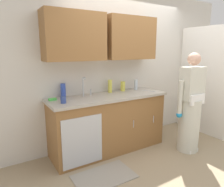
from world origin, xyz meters
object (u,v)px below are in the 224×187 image
at_px(bottle_dish_liquid, 110,86).
at_px(sponge, 52,99).
at_px(cup_by_sink, 63,100).
at_px(sink, 90,99).
at_px(knife_on_counter, 149,91).
at_px(person_at_sink, 190,110).
at_px(bottle_cleaner_spray, 63,91).
at_px(bottle_water_tall, 123,86).
at_px(bottle_soap, 136,85).

distance_m(bottle_dish_liquid, sponge, 1.01).
xyz_separation_m(cup_by_sink, sponge, (-0.08, 0.24, -0.03)).
bearing_deg(sink, knife_on_counter, -4.31).
height_order(person_at_sink, bottle_cleaner_spray, person_at_sink).
distance_m(bottle_dish_liquid, knife_on_counter, 0.71).
relative_size(bottle_water_tall, bottle_dish_liquid, 0.77).
distance_m(bottle_water_tall, bottle_soap, 0.27).
bearing_deg(person_at_sink, cup_by_sink, 162.14).
bearing_deg(bottle_cleaner_spray, knife_on_counter, -11.77).
relative_size(bottle_water_tall, bottle_soap, 0.89).
xyz_separation_m(bottle_cleaner_spray, knife_on_counter, (1.46, -0.30, -0.11)).
bearing_deg(bottle_cleaner_spray, bottle_soap, -3.51).
height_order(bottle_cleaner_spray, bottle_dish_liquid, same).
bearing_deg(sponge, bottle_dish_liquid, 2.69).
height_order(bottle_water_tall, sponge, bottle_water_tall).
bearing_deg(knife_on_counter, cup_by_sink, 65.43).
bearing_deg(bottle_cleaner_spray, bottle_dish_liquid, -2.94).
xyz_separation_m(person_at_sink, bottle_cleaner_spray, (-1.79, 0.94, 0.36)).
height_order(bottle_dish_liquid, cup_by_sink, bottle_dish_liquid).
bearing_deg(person_at_sink, bottle_cleaner_spray, 152.25).
xyz_separation_m(bottle_soap, knife_on_counter, (0.12, -0.22, -0.09)).
bearing_deg(bottle_cleaner_spray, person_at_sink, -27.75).
bearing_deg(bottle_soap, knife_on_counter, -61.57).
xyz_separation_m(bottle_soap, bottle_dish_liquid, (-0.53, 0.04, 0.01)).
bearing_deg(cup_by_sink, bottle_dish_liquid, 17.33).
bearing_deg(sink, bottle_dish_liquid, 20.56).
bearing_deg(bottle_cleaner_spray, sink, -33.15).
height_order(person_at_sink, bottle_water_tall, person_at_sink).
xyz_separation_m(bottle_dish_liquid, cup_by_sink, (-0.92, -0.29, -0.06)).
bearing_deg(bottle_cleaner_spray, sponge, -155.47).
distance_m(bottle_soap, sponge, 1.54).
bearing_deg(sponge, bottle_cleaner_spray, 24.53).
bearing_deg(knife_on_counter, bottle_dish_liquid, 42.49).
distance_m(bottle_cleaner_spray, sponge, 0.23).
height_order(sink, knife_on_counter, sink).
relative_size(sink, bottle_water_tall, 2.95).
distance_m(sink, bottle_dish_liquid, 0.52).
xyz_separation_m(sink, sponge, (-0.53, 0.13, 0.03)).
distance_m(bottle_dish_liquid, cup_by_sink, 0.97).
bearing_deg(sink, cup_by_sink, -166.22).
bearing_deg(cup_by_sink, bottle_cleaner_spray, 71.29).
distance_m(bottle_cleaner_spray, knife_on_counter, 1.50).
xyz_separation_m(bottle_cleaner_spray, cup_by_sink, (-0.11, -0.33, -0.06)).
bearing_deg(sponge, knife_on_counter, -7.42).
distance_m(bottle_soap, cup_by_sink, 1.47).
distance_m(person_at_sink, cup_by_sink, 2.02).
distance_m(sink, bottle_soap, 1.02).
xyz_separation_m(bottle_water_tall, bottle_cleaner_spray, (-1.08, 0.05, 0.02)).
bearing_deg(person_at_sink, bottle_soap, 117.68).
distance_m(bottle_soap, bottle_dish_liquid, 0.53).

